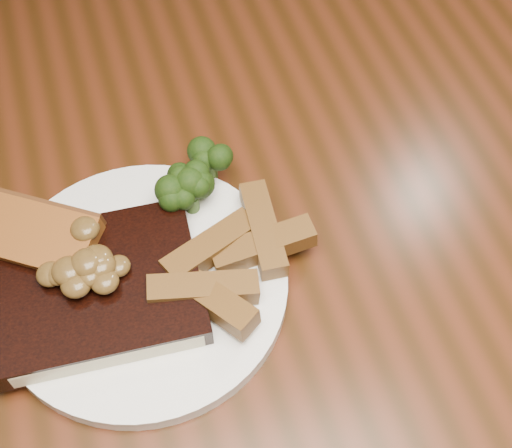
{
  "coord_description": "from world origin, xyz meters",
  "views": [
    {
      "loc": [
        -0.09,
        -0.33,
        1.32
      ],
      "look_at": [
        0.01,
        0.01,
        0.78
      ],
      "focal_mm": 50.0,
      "sensor_mm": 36.0,
      "label": 1
    }
  ],
  "objects_px": {
    "steak": "(94,290)",
    "garlic_bread": "(43,249)",
    "dining_table": "(246,298)",
    "plate": "(143,285)",
    "chair_far": "(39,34)",
    "potato_wedges": "(222,265)"
  },
  "relations": [
    {
      "from": "steak",
      "to": "garlic_bread",
      "type": "relative_size",
      "value": 1.75
    },
    {
      "from": "steak",
      "to": "garlic_bread",
      "type": "height_order",
      "value": "steak"
    },
    {
      "from": "dining_table",
      "to": "plate",
      "type": "distance_m",
      "value": 0.14
    },
    {
      "from": "chair_far",
      "to": "potato_wedges",
      "type": "bearing_deg",
      "value": 75.88
    },
    {
      "from": "steak",
      "to": "garlic_bread",
      "type": "distance_m",
      "value": 0.07
    },
    {
      "from": "garlic_bread",
      "to": "potato_wedges",
      "type": "bearing_deg",
      "value": 10.71
    },
    {
      "from": "chair_far",
      "to": "garlic_bread",
      "type": "relative_size",
      "value": 8.39
    },
    {
      "from": "plate",
      "to": "garlic_bread",
      "type": "relative_size",
      "value": 2.5
    },
    {
      "from": "potato_wedges",
      "to": "plate",
      "type": "bearing_deg",
      "value": 170.94
    },
    {
      "from": "garlic_bread",
      "to": "dining_table",
      "type": "bearing_deg",
      "value": 20.15
    },
    {
      "from": "garlic_bread",
      "to": "potato_wedges",
      "type": "distance_m",
      "value": 0.16
    },
    {
      "from": "plate",
      "to": "dining_table",
      "type": "bearing_deg",
      "value": 5.45
    },
    {
      "from": "plate",
      "to": "potato_wedges",
      "type": "relative_size",
      "value": 2.12
    },
    {
      "from": "steak",
      "to": "potato_wedges",
      "type": "xyz_separation_m",
      "value": [
        0.11,
        -0.01,
        -0.0
      ]
    },
    {
      "from": "chair_far",
      "to": "plate",
      "type": "height_order",
      "value": "chair_far"
    },
    {
      "from": "steak",
      "to": "potato_wedges",
      "type": "bearing_deg",
      "value": -0.5
    },
    {
      "from": "plate",
      "to": "potato_wedges",
      "type": "xyz_separation_m",
      "value": [
        0.07,
        -0.01,
        0.02
      ]
    },
    {
      "from": "chair_far",
      "to": "plate",
      "type": "distance_m",
      "value": 0.76
    },
    {
      "from": "garlic_bread",
      "to": "steak",
      "type": "bearing_deg",
      "value": -22.44
    },
    {
      "from": "chair_far",
      "to": "potato_wedges",
      "type": "xyz_separation_m",
      "value": [
        0.14,
        -0.71,
        0.3
      ]
    },
    {
      "from": "dining_table",
      "to": "potato_wedges",
      "type": "distance_m",
      "value": 0.12
    },
    {
      "from": "steak",
      "to": "dining_table",
      "type": "bearing_deg",
      "value": 8.91
    }
  ]
}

